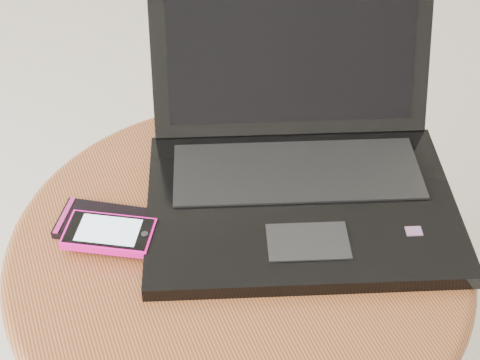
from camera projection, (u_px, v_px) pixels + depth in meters
name	position (u px, v px, depth m)	size (l,w,h in m)	color
table	(239.00, 292.00, 0.94)	(0.58, 0.58, 0.46)	#4D2816
laptop	(298.00, 158.00, 0.92)	(0.48, 0.47, 0.24)	black
phone_black	(107.00, 224.00, 0.89)	(0.14, 0.12, 0.01)	black
phone_pink	(109.00, 233.00, 0.86)	(0.12, 0.10, 0.01)	#FC0F9A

